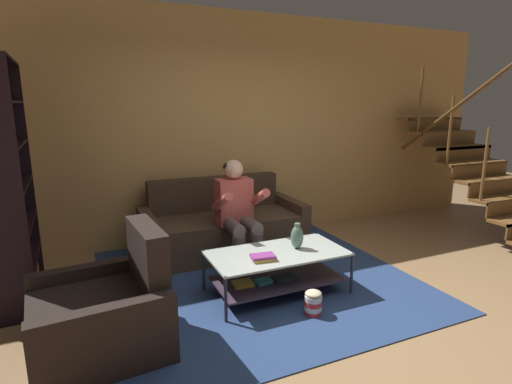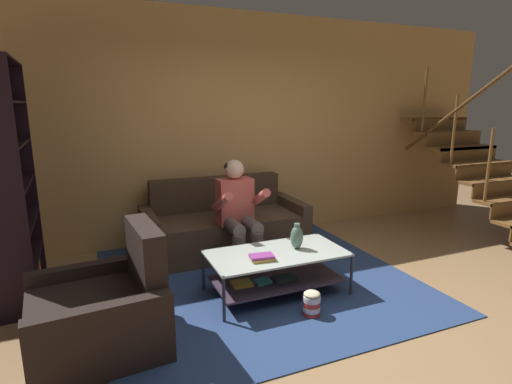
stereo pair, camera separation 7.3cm
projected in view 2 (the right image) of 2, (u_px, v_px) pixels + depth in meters
The scene contains 12 objects.
ground at pixel (331, 319), 3.34m from camera, with size 16.80×16.80×0.00m, color #A07B52.
back_partition at pixel (231, 128), 5.24m from camera, with size 8.40×0.12×2.90m, color tan.
staircase_run at pixel (486, 170), 5.38m from camera, with size 1.09×2.21×2.47m.
couch at pixel (224, 227), 4.85m from camera, with size 1.91×0.87×0.87m.
person_seated_center at pixel (239, 209), 4.31m from camera, with size 0.50×0.58×1.17m.
coffee_table at pixel (276, 266), 3.74m from camera, with size 1.28×0.65×0.41m.
area_rug at pixel (251, 272), 4.25m from camera, with size 3.00×3.23×0.01m.
vase at pixel (297, 237), 3.79m from camera, with size 0.12×0.12×0.25m.
book_stack at pixel (262, 258), 3.53m from camera, with size 0.23×0.16×0.05m.
bookshelf at pixel (6, 210), 3.53m from camera, with size 0.37×1.09×2.13m.
armchair at pixel (104, 312), 2.91m from camera, with size 0.98×0.95×0.90m.
popcorn_tub at pixel (312, 303), 3.38m from camera, with size 0.15×0.15×0.22m.
Camera 2 is at (-1.76, -2.55, 1.77)m, focal length 28.00 mm.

